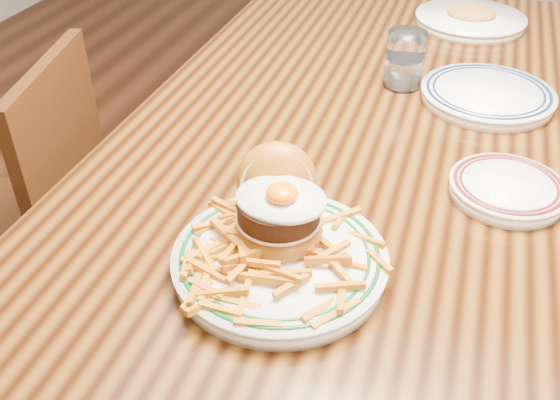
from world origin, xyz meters
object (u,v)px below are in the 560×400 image
(table, at_px, (355,147))
(side_plate, at_px, (507,188))
(chair_left, at_px, (33,217))
(main_plate, at_px, (279,240))

(table, bearing_deg, side_plate, -36.89)
(chair_left, distance_m, side_plate, 1.06)
(table, relative_size, main_plate, 5.05)
(chair_left, xyz_separation_m, side_plate, (1.01, -0.03, 0.32))
(chair_left, bearing_deg, table, 1.49)
(table, xyz_separation_m, side_plate, (0.29, -0.22, 0.10))
(table, distance_m, chair_left, 0.77)
(main_plate, xyz_separation_m, side_plate, (0.30, 0.26, -0.02))
(table, xyz_separation_m, main_plate, (-0.01, -0.48, 0.13))
(chair_left, bearing_deg, main_plate, -35.56)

